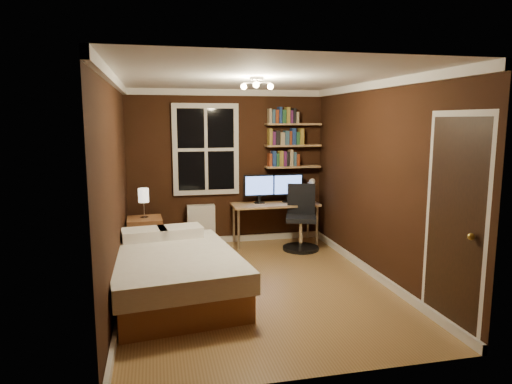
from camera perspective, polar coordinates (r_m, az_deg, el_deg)
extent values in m
plane|color=brown|center=(5.75, -0.13, -11.57)|extent=(4.20, 4.20, 0.00)
cube|color=black|center=(7.49, -3.61, 3.08)|extent=(3.20, 0.04, 2.50)
cube|color=black|center=(5.33, -17.18, 0.29)|extent=(0.04, 4.20, 2.50)
cube|color=black|center=(5.99, 15.00, 1.31)|extent=(0.04, 4.20, 2.50)
cube|color=white|center=(5.40, -0.14, 14.10)|extent=(3.20, 4.20, 0.02)
cube|color=silver|center=(7.38, -6.29, 5.30)|extent=(1.06, 0.06, 1.46)
sphere|color=gold|center=(4.47, 25.30, -5.07)|extent=(0.06, 0.06, 0.06)
cube|color=#9A794A|center=(7.61, 4.60, 3.17)|extent=(0.92, 0.22, 0.03)
cube|color=#9A794A|center=(7.59, 4.63, 5.80)|extent=(0.92, 0.22, 0.03)
cube|color=#9A794A|center=(7.57, 4.67, 8.45)|extent=(0.92, 0.22, 0.03)
cube|color=brown|center=(5.39, -10.30, -11.42)|extent=(1.55, 2.04, 0.30)
cube|color=silver|center=(5.31, -10.38, -8.75)|extent=(1.64, 2.11, 0.23)
cube|color=white|center=(5.93, -13.80, -5.16)|extent=(0.59, 0.44, 0.13)
cube|color=white|center=(6.00, -9.48, -4.88)|extent=(0.59, 0.44, 0.13)
cube|color=brown|center=(6.87, -13.68, -5.69)|extent=(0.51, 0.51, 0.62)
cube|color=silver|center=(7.47, -6.87, -4.13)|extent=(0.44, 0.15, 0.66)
cube|color=#9A794A|center=(7.45, 2.40, -1.56)|extent=(1.42, 0.53, 0.04)
cylinder|color=beige|center=(7.16, -2.18, -4.74)|extent=(0.04, 0.04, 0.64)
cylinder|color=beige|center=(7.50, 7.64, -4.19)|extent=(0.04, 0.04, 0.64)
cylinder|color=beige|center=(7.60, -2.80, -3.95)|extent=(0.04, 0.04, 0.64)
cylinder|color=beige|center=(7.91, 6.51, -3.47)|extent=(0.04, 0.04, 0.64)
cylinder|color=black|center=(7.26, 5.59, -7.00)|extent=(0.56, 0.56, 0.05)
cylinder|color=silver|center=(7.19, 5.62, -5.21)|extent=(0.06, 0.06, 0.42)
cube|color=black|center=(7.14, 5.65, -3.30)|extent=(0.58, 0.58, 0.07)
cube|color=black|center=(7.28, 5.67, -0.84)|extent=(0.43, 0.18, 0.48)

